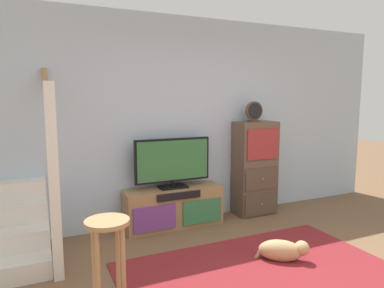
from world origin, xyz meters
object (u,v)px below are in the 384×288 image
(desk_clock, at_px, (254,112))
(bar_stool_near, at_px, (108,244))
(dog, at_px, (283,250))
(side_cabinet, at_px, (255,168))
(television, at_px, (173,162))
(media_console, at_px, (174,207))

(desk_clock, xyz_separation_m, bar_stool_near, (-2.32, -1.48, -0.92))
(desk_clock, xyz_separation_m, dog, (-0.54, -1.36, -1.35))
(side_cabinet, distance_m, dog, 1.59)
(desk_clock, bearing_deg, television, 178.62)
(desk_clock, distance_m, bar_stool_near, 2.90)
(media_console, height_order, television, television)
(media_console, height_order, bar_stool_near, bar_stool_near)
(media_console, relative_size, side_cabinet, 0.96)
(media_console, distance_m, bar_stool_near, 1.88)
(desk_clock, height_order, dog, desk_clock)
(television, xyz_separation_m, bar_stool_near, (-1.12, -1.51, -0.30))
(television, distance_m, desk_clock, 1.35)
(television, distance_m, dog, 1.70)
(television, bearing_deg, media_console, -90.00)
(desk_clock, distance_m, dog, 1.99)
(desk_clock, bearing_deg, side_cabinet, 17.55)
(side_cabinet, relative_size, bar_stool_near, 1.78)
(television, relative_size, dog, 2.08)
(television, xyz_separation_m, side_cabinet, (1.25, -0.01, -0.19))
(television, distance_m, bar_stool_near, 1.90)
(media_console, relative_size, desk_clock, 4.53)
(dog, bearing_deg, desk_clock, 68.40)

